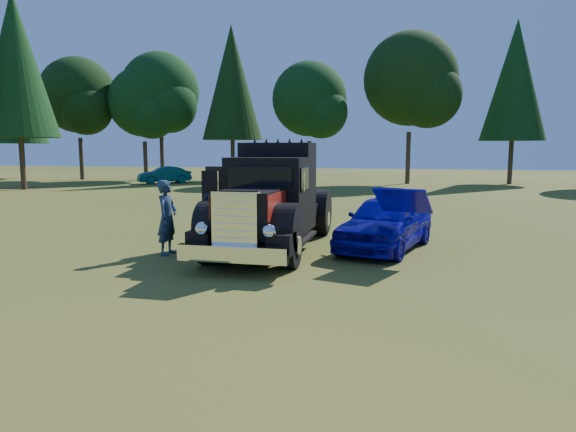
# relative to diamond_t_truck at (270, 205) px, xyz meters

# --- Properties ---
(ground) EXTENTS (120.00, 120.00, 0.00)m
(ground) POSITION_rel_diamond_t_truck_xyz_m (-0.12, -1.16, -1.28)
(ground) COLOR #2F4C16
(ground) RESTS_ON ground
(treeline) EXTENTS (72.10, 24.04, 13.84)m
(treeline) POSITION_rel_diamond_t_truck_xyz_m (-2.10, 26.59, 6.27)
(treeline) COLOR #2D2116
(treeline) RESTS_ON ground
(diamond_t_truck) EXTENTS (3.37, 7.16, 3.00)m
(diamond_t_truck) POSITION_rel_diamond_t_truck_xyz_m (0.00, 0.00, 0.00)
(diamond_t_truck) COLOR black
(diamond_t_truck) RESTS_ON ground
(hotrod_coupe) EXTENTS (2.99, 4.88, 1.89)m
(hotrod_coupe) POSITION_rel_diamond_t_truck_xyz_m (3.16, 0.84, -0.50)
(hotrod_coupe) COLOR #082EBB
(hotrod_coupe) RESTS_ON ground
(spectator_near) EXTENTS (0.50, 0.75, 2.01)m
(spectator_near) POSITION_rel_diamond_t_truck_xyz_m (-2.52, -1.25, -0.27)
(spectator_near) COLOR #20244B
(spectator_near) RESTS_ON ground
(spectator_far) EXTENTS (1.00, 0.97, 1.62)m
(spectator_far) POSITION_rel_diamond_t_truck_xyz_m (-1.59, -0.44, -0.47)
(spectator_far) COLOR #1B1B3F
(spectator_far) RESTS_ON ground
(distant_teal_car) EXTENTS (4.12, 3.80, 1.37)m
(distant_teal_car) POSITION_rel_diamond_t_truck_xyz_m (-15.41, 24.69, -0.59)
(distant_teal_car) COLOR #093236
(distant_teal_car) RESTS_ON ground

